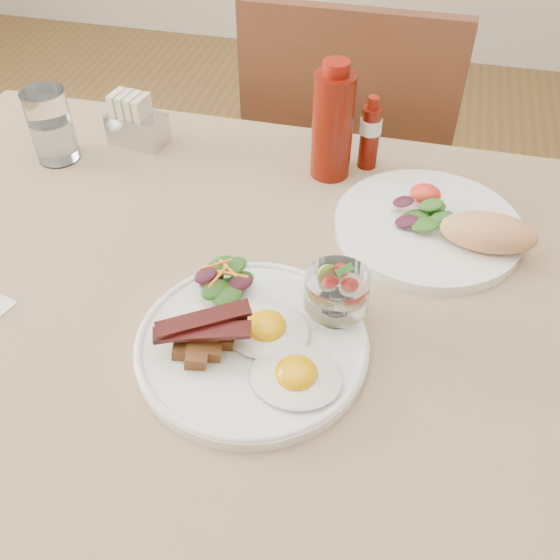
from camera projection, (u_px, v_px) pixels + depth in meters
The scene contains 12 objects.
table at pixel (278, 346), 0.87m from camera, with size 1.33×0.88×0.75m.
chair_far at pixel (347, 170), 1.43m from camera, with size 0.42×0.42×0.93m.
main_plate at pixel (252, 346), 0.75m from camera, with size 0.28×0.28×0.02m, color white.
fried_eggs at pixel (281, 351), 0.72m from camera, with size 0.18×0.18×0.03m.
bacon_potato_pile at pixel (203, 338), 0.72m from camera, with size 0.12×0.08×0.05m.
side_salad at pixel (225, 282), 0.79m from camera, with size 0.08×0.07×0.04m.
fruit_cup at pixel (337, 291), 0.74m from camera, with size 0.08×0.08×0.08m.
second_plate at pixel (442, 226), 0.90m from camera, with size 0.28×0.27×0.07m.
ketchup_bottle at pixel (333, 124), 0.96m from camera, with size 0.07×0.07×0.19m.
hot_sauce_bottle at pixel (370, 134), 1.00m from camera, with size 0.04×0.04×0.12m.
sugar_caddy at pixel (136, 123), 1.07m from camera, with size 0.10×0.07×0.09m.
water_glass at pixel (52, 130), 1.02m from camera, with size 0.07×0.07×0.12m.
Camera 1 is at (0.14, -0.55, 1.34)m, focal length 40.00 mm.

